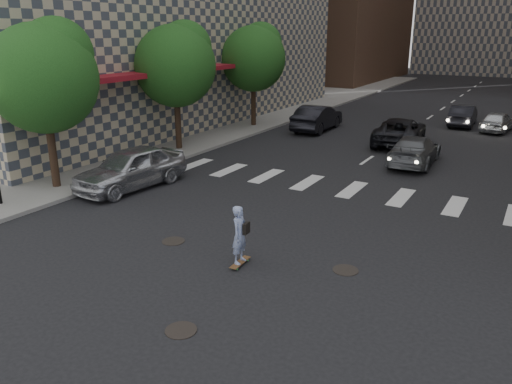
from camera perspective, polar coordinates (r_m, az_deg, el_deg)
ground at (r=13.71m, az=-6.03°, el=-9.07°), size 160.00×160.00×0.00m
sidewalk_left at (r=37.43m, az=-6.20°, el=8.47°), size 13.00×80.00×0.15m
tree_a at (r=21.22m, az=-22.85°, el=12.41°), size 4.20×4.20×6.60m
tree_b at (r=26.86m, az=-8.97°, el=14.46°), size 4.20×4.20×6.60m
tree_c at (r=33.47m, az=-0.11°, el=15.33°), size 4.20×4.20×6.60m
manhole_a at (r=11.36m, az=-8.57°, el=-15.36°), size 0.70×0.70×0.02m
manhole_b at (r=15.68m, az=-9.43°, el=-5.57°), size 0.70×0.70×0.02m
manhole_c at (r=13.92m, az=10.19°, el=-8.78°), size 0.70×0.70×0.02m
skateboarder at (r=13.64m, az=-1.84°, el=-4.91°), size 0.44×0.88×1.74m
silver_sedan at (r=21.07m, az=-14.12°, el=2.69°), size 2.50×5.15×1.69m
traffic_car_a at (r=32.80m, az=7.02°, el=8.41°), size 1.86×5.00×1.63m
traffic_car_b at (r=25.38m, az=17.67°, el=4.59°), size 2.11×4.84×1.39m
traffic_car_c at (r=29.60m, az=16.12°, el=6.68°), size 3.15×5.70×1.51m
traffic_car_d at (r=35.75m, az=25.89°, el=7.27°), size 2.05×4.00×1.30m
traffic_car_e at (r=36.99m, az=22.58°, el=8.08°), size 1.63×4.30×1.40m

